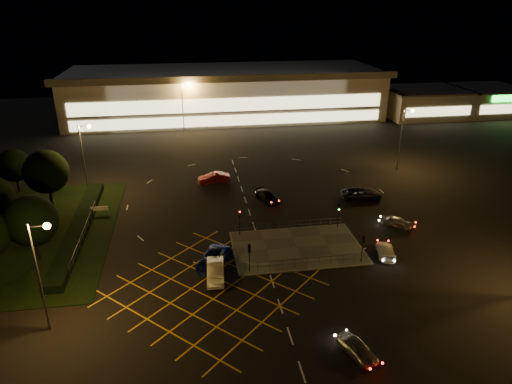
{
  "coord_description": "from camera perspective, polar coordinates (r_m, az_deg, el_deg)",
  "views": [
    {
      "loc": [
        -9.48,
        -45.38,
        26.03
      ],
      "look_at": [
        -0.82,
        9.91,
        2.0
      ],
      "focal_mm": 32.0,
      "sensor_mm": 36.0,
      "label": 1
    }
  ],
  "objects": [
    {
      "name": "streetlight_sw",
      "position": [
        40.48,
        -25.25,
        -7.97
      ],
      "size": [
        1.78,
        0.56,
        10.03
      ],
      "color": "slate",
      "rests_on": "ground"
    },
    {
      "name": "hedge",
      "position": [
        58.94,
        -21.25,
        -4.14
      ],
      "size": [
        2.0,
        26.0,
        1.0
      ],
      "primitive_type": "cube",
      "color": "black",
      "rests_on": "ground"
    },
    {
      "name": "streetlight_ne",
      "position": [
        76.18,
        18.03,
        7.29
      ],
      "size": [
        1.78,
        0.56,
        10.03
      ],
      "color": "slate",
      "rests_on": "ground"
    },
    {
      "name": "retail_unit_a",
      "position": [
        116.06,
        20.22,
        10.5
      ],
      "size": [
        18.8,
        14.8,
        6.35
      ],
      "color": "beige",
      "rests_on": "ground"
    },
    {
      "name": "streetlight_nw",
      "position": [
        67.78,
        -20.57,
        5.04
      ],
      "size": [
        1.78,
        0.56,
        10.03
      ],
      "color": "slate",
      "rests_on": "ground"
    },
    {
      "name": "streetlight_far_left",
      "position": [
        95.38,
        -8.94,
        11.19
      ],
      "size": [
        1.78,
        0.56,
        10.03
      ],
      "color": "slate",
      "rests_on": "ground"
    },
    {
      "name": "signal_nw",
      "position": [
        53.23,
        -2.07,
        -3.17
      ],
      "size": [
        0.28,
        0.3,
        3.15
      ],
      "color": "black",
      "rests_on": "pedestrian_island"
    },
    {
      "name": "car_approach_white",
      "position": [
        51.92,
        15.92,
        -7.06
      ],
      "size": [
        2.77,
        4.55,
        1.23
      ],
      "primitive_type": "imported",
      "rotation": [
        0.0,
        0.0,
        2.88
      ],
      "color": "silver",
      "rests_on": "ground"
    },
    {
      "name": "pedestrian_island",
      "position": [
        51.84,
        5.16,
        -6.93
      ],
      "size": [
        14.0,
        9.0,
        0.12
      ],
      "primitive_type": "cube",
      "color": "#4C4944",
      "rests_on": "ground"
    },
    {
      "name": "signal_sw",
      "position": [
        46.27,
        -0.85,
        -7.52
      ],
      "size": [
        0.28,
        0.3,
        3.15
      ],
      "rotation": [
        0.0,
        0.0,
        3.14
      ],
      "color": "black",
      "rests_on": "pedestrian_island"
    },
    {
      "name": "tree_c",
      "position": [
        65.67,
        -24.76,
        2.31
      ],
      "size": [
        5.76,
        5.76,
        7.84
      ],
      "color": "black",
      "rests_on": "ground"
    },
    {
      "name": "car_near_silver",
      "position": [
        38.57,
        12.6,
        -18.59
      ],
      "size": [
        2.76,
        4.15,
        1.31
      ],
      "primitive_type": "imported",
      "rotation": [
        0.0,
        0.0,
        0.34
      ],
      "color": "silver",
      "rests_on": "ground"
    },
    {
      "name": "car_queue_white",
      "position": [
        46.39,
        -5.09,
        -9.83
      ],
      "size": [
        1.98,
        4.88,
        1.58
      ],
      "primitive_type": "imported",
      "rotation": [
        0.0,
        0.0,
        6.22
      ],
      "color": "beige",
      "rests_on": "ground"
    },
    {
      "name": "tree_e",
      "position": [
        52.81,
        -26.28,
        -3.23
      ],
      "size": [
        5.4,
        5.4,
        7.35
      ],
      "color": "black",
      "rests_on": "ground"
    },
    {
      "name": "car_east_grey",
      "position": [
        65.14,
        13.04,
        -0.19
      ],
      "size": [
        5.75,
        2.75,
        1.58
      ],
      "primitive_type": "imported",
      "rotation": [
        0.0,
        0.0,
        1.59
      ],
      "color": "black",
      "rests_on": "ground"
    },
    {
      "name": "car_right_silver",
      "position": [
        58.62,
        17.24,
        -3.58
      ],
      "size": [
        3.85,
        3.22,
        1.24
      ],
      "primitive_type": "imported",
      "rotation": [
        0.0,
        0.0,
        0.99
      ],
      "color": "#BABDC2",
      "rests_on": "ground"
    },
    {
      "name": "ground",
      "position": [
        53.16,
        2.54,
        -6.1
      ],
      "size": [
        180.0,
        180.0,
        0.0
      ],
      "primitive_type": "plane",
      "color": "black",
      "rests_on": "ground"
    },
    {
      "name": "car_circ_red",
      "position": [
        69.21,
        -5.26,
        1.75
      ],
      "size": [
        4.91,
        2.1,
        1.58
      ],
      "primitive_type": "imported",
      "rotation": [
        0.0,
        0.0,
        4.8
      ],
      "color": "maroon",
      "rests_on": "ground"
    },
    {
      "name": "supermarket",
      "position": [
        109.72,
        -3.88,
        12.3
      ],
      "size": [
        72.0,
        26.5,
        10.5
      ],
      "color": "beige",
      "rests_on": "ground"
    },
    {
      "name": "grass_verge",
      "position": [
        60.48,
        -25.81,
        -4.73
      ],
      "size": [
        18.0,
        30.0,
        0.08
      ],
      "primitive_type": "cube",
      "color": "black",
      "rests_on": "ground"
    },
    {
      "name": "signal_ne",
      "position": [
        55.76,
        10.28,
        -2.27
      ],
      "size": [
        0.28,
        0.3,
        3.15
      ],
      "color": "black",
      "rests_on": "pedestrian_island"
    },
    {
      "name": "streetlight_far_right",
      "position": [
        105.21,
        13.87,
        11.92
      ],
      "size": [
        1.78,
        0.56,
        10.03
      ],
      "color": "slate",
      "rests_on": "ground"
    },
    {
      "name": "signal_se",
      "position": [
        49.16,
        13.22,
        -6.21
      ],
      "size": [
        0.28,
        0.3,
        3.15
      ],
      "rotation": [
        0.0,
        0.0,
        3.14
      ],
      "color": "black",
      "rests_on": "pedestrian_island"
    },
    {
      "name": "car_far_dkgrey",
      "position": [
        62.93,
        1.39,
        -0.55
      ],
      "size": [
        3.33,
        4.88,
        1.31
      ],
      "primitive_type": "imported",
      "rotation": [
        0.0,
        0.0,
        0.37
      ],
      "color": "black",
      "rests_on": "ground"
    },
    {
      "name": "tree_d",
      "position": [
        73.21,
        -28.02,
        2.95
      ],
      "size": [
        4.68,
        4.68,
        6.37
      ],
      "color": "black",
      "rests_on": "ground"
    },
    {
      "name": "retail_unit_b",
      "position": [
        124.49,
        26.8,
        10.24
      ],
      "size": [
        14.8,
        14.8,
        6.35
      ],
      "color": "beige",
      "rests_on": "ground"
    },
    {
      "name": "car_left_blue",
      "position": [
        48.45,
        -5.31,
        -8.31
      ],
      "size": [
        4.47,
        5.99,
        1.51
      ],
      "primitive_type": "imported",
      "rotation": [
        0.0,
        0.0,
        5.87
      ],
      "color": "#0D1953",
      "rests_on": "ground"
    }
  ]
}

